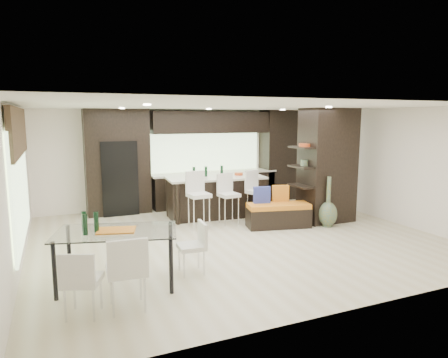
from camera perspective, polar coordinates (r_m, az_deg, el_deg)
name	(u,v)px	position (r m, az deg, el deg)	size (l,w,h in m)	color
ground	(235,237)	(8.45, 1.62, -8.30)	(8.00, 8.00, 0.00)	beige
back_wall	(184,158)	(11.41, -5.74, 3.04)	(8.00, 0.02, 2.70)	white
left_wall	(16,187)	(7.45, -27.54, -0.97)	(0.02, 7.00, 2.70)	white
right_wall	(385,165)	(10.47, 21.96, 1.93)	(0.02, 7.00, 2.70)	white
ceiling	(236,106)	(8.08, 1.70, 10.32)	(8.00, 7.00, 0.02)	white
window_left	(20,185)	(7.64, -27.13, -0.72)	(0.04, 3.20, 1.90)	#B2D199
window_back	(204,150)	(11.55, -2.85, 4.13)	(3.40, 0.04, 1.20)	#B2D199
stone_accent	(18,132)	(7.56, -27.38, 6.04)	(0.08, 3.00, 0.80)	brown
ceiling_spots	(231,108)	(8.31, 0.96, 10.14)	(4.00, 3.00, 0.02)	white
back_cabinetry	(204,158)	(11.26, -2.81, 2.99)	(6.80, 0.68, 2.70)	black
refrigerator	(118,177)	(10.67, -14.86, 0.22)	(0.90, 0.68, 1.90)	black
partition_column	(327,165)	(9.85, 14.53, 1.89)	(1.20, 0.80, 2.70)	black
kitchen_island	(216,196)	(10.11, -1.21, -2.49)	(2.44, 1.05, 1.02)	black
stool_left	(199,205)	(9.07, -3.60, -3.77)	(0.46, 0.46, 1.03)	silver
stool_mid	(229,204)	(9.36, 0.70, -3.59)	(0.42, 0.42, 0.95)	silver
stool_right	(257,201)	(9.67, 4.79, -3.12)	(0.44, 0.44, 0.99)	silver
bench	(278,215)	(9.23, 7.77, -5.15)	(1.42, 0.55, 0.55)	black
floor_vase	(328,202)	(9.42, 14.67, -3.17)	(0.43, 0.43, 1.16)	#4E5F42
dining_table	(118,258)	(6.24, -14.96, -10.85)	(1.73, 0.98, 0.83)	white
chair_near	(127,275)	(5.47, -13.70, -13.15)	(0.50, 0.50, 0.93)	silver
chair_far	(83,285)	(5.47, -19.52, -14.08)	(0.44, 0.44, 0.81)	silver
chair_end	(191,250)	(6.50, -4.68, -10.10)	(0.41, 0.41, 0.77)	silver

